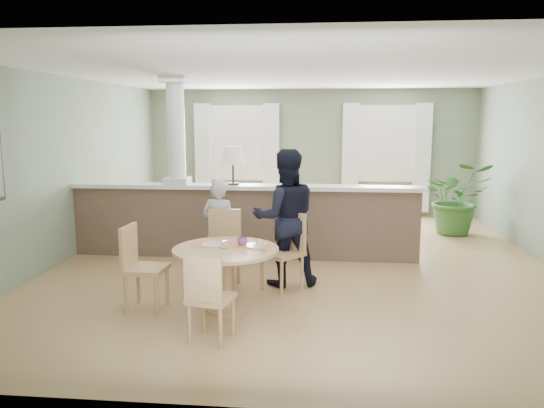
# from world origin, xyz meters

# --- Properties ---
(ground) EXTENTS (8.00, 8.00, 0.00)m
(ground) POSITION_xyz_m (0.00, 0.00, 0.00)
(ground) COLOR tan
(ground) RESTS_ON ground
(room_shell) EXTENTS (7.02, 8.02, 2.71)m
(room_shell) POSITION_xyz_m (-0.03, 0.63, 1.81)
(room_shell) COLOR gray
(room_shell) RESTS_ON ground
(pony_wall) EXTENTS (5.32, 0.38, 2.70)m
(pony_wall) POSITION_xyz_m (-0.99, 0.20, 0.71)
(pony_wall) COLOR brown
(pony_wall) RESTS_ON ground
(sofa) EXTENTS (3.04, 1.22, 0.88)m
(sofa) POSITION_xyz_m (-0.04, 1.80, 0.44)
(sofa) COLOR brown
(sofa) RESTS_ON ground
(houseplant) EXTENTS (1.23, 1.07, 1.32)m
(houseplant) POSITION_xyz_m (2.70, 2.20, 0.66)
(houseplant) COLOR #316327
(houseplant) RESTS_ON ground
(dining_table) EXTENTS (1.15, 1.15, 0.79)m
(dining_table) POSITION_xyz_m (-0.75, -2.02, 0.56)
(dining_table) COLOR tan
(dining_table) RESTS_ON ground
(chair_far_boy) EXTENTS (0.45, 0.45, 0.96)m
(chair_far_boy) POSITION_xyz_m (-0.95, -1.18, 0.53)
(chair_far_boy) COLOR tan
(chair_far_boy) RESTS_ON ground
(chair_far_man) EXTENTS (0.61, 0.61, 0.95)m
(chair_far_man) POSITION_xyz_m (-0.15, -1.23, 0.53)
(chair_far_man) COLOR tan
(chair_far_man) RESTS_ON ground
(chair_near) EXTENTS (0.46, 0.46, 0.86)m
(chair_near) POSITION_xyz_m (-0.76, -2.91, 0.47)
(chair_near) COLOR tan
(chair_near) RESTS_ON ground
(chair_side) EXTENTS (0.44, 0.44, 0.94)m
(chair_side) POSITION_xyz_m (-1.71, -2.08, 0.52)
(chair_side) COLOR tan
(chair_side) RESTS_ON ground
(child_person) EXTENTS (0.54, 0.43, 1.32)m
(child_person) POSITION_xyz_m (-1.05, -0.87, 0.66)
(child_person) COLOR #ABABB0
(child_person) RESTS_ON ground
(man_person) EXTENTS (0.96, 0.83, 1.72)m
(man_person) POSITION_xyz_m (-0.18, -1.05, 0.86)
(man_person) COLOR black
(man_person) RESTS_ON ground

